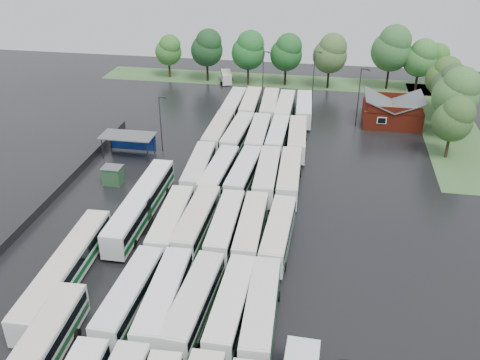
# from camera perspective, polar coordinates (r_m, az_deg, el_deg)

# --- Properties ---
(ground) EXTENTS (160.00, 160.00, 0.00)m
(ground) POSITION_cam_1_polar(r_m,az_deg,el_deg) (62.51, -3.73, -6.93)
(ground) COLOR black
(ground) RESTS_ON ground
(brick_building) EXTENTS (10.07, 8.60, 5.39)m
(brick_building) POSITION_cam_1_polar(r_m,az_deg,el_deg) (99.18, 15.89, 6.81)
(brick_building) COLOR maroon
(brick_building) RESTS_ON ground
(wash_shed) EXTENTS (8.20, 4.20, 3.58)m
(wash_shed) POSITION_cam_1_polar(r_m,az_deg,el_deg) (84.40, -11.79, 4.45)
(wash_shed) COLOR #2D2D30
(wash_shed) RESTS_ON ground
(utility_hut) EXTENTS (2.70, 2.20, 2.62)m
(utility_hut) POSITION_cam_1_polar(r_m,az_deg,el_deg) (76.87, -13.41, 0.51)
(utility_hut) COLOR #244B2A
(utility_hut) RESTS_ON ground
(grass_strip_north) EXTENTS (80.00, 10.00, 0.01)m
(grass_strip_north) POSITION_cam_1_polar(r_m,az_deg,el_deg) (120.52, 4.40, 10.49)
(grass_strip_north) COLOR #3C6230
(grass_strip_north) RESTS_ON ground
(grass_strip_east) EXTENTS (10.00, 50.00, 0.01)m
(grass_strip_east) POSITION_cam_1_polar(r_m,az_deg,el_deg) (101.46, 21.37, 5.27)
(grass_strip_east) COLOR #3C6230
(grass_strip_east) RESTS_ON ground
(west_fence) EXTENTS (0.10, 50.00, 1.20)m
(west_fence) POSITION_cam_1_polar(r_m,az_deg,el_deg) (76.09, -18.81, -1.19)
(west_fence) COLOR #2D2D30
(west_fence) RESTS_ON ground
(bus_r1c0) EXTENTS (3.02, 12.66, 3.50)m
(bus_r1c0) POSITION_cam_1_polar(r_m,az_deg,el_deg) (53.25, -11.66, -12.02)
(bus_r1c0) COLOR silver
(bus_r1c0) RESTS_ON ground
(bus_r1c1) EXTENTS (3.21, 12.99, 3.59)m
(bus_r1c1) POSITION_cam_1_polar(r_m,az_deg,el_deg) (52.25, -8.09, -12.49)
(bus_r1c1) COLOR silver
(bus_r1c1) RESTS_ON ground
(bus_r1c2) EXTENTS (3.32, 12.90, 3.56)m
(bus_r1c2) POSITION_cam_1_polar(r_m,az_deg,el_deg) (51.52, -4.90, -12.98)
(bus_r1c2) COLOR silver
(bus_r1c2) RESTS_ON ground
(bus_r1c3) EXTENTS (2.88, 12.60, 3.49)m
(bus_r1c3) POSITION_cam_1_polar(r_m,az_deg,el_deg) (51.07, -0.92, -13.35)
(bus_r1c3) COLOR silver
(bus_r1c3) RESTS_ON ground
(bus_r1c4) EXTENTS (3.24, 12.93, 3.57)m
(bus_r1c4) POSITION_cam_1_polar(r_m,az_deg,el_deg) (50.56, 2.26, -13.81)
(bus_r1c4) COLOR silver
(bus_r1c4) RESTS_ON ground
(bus_r2c0) EXTENTS (3.28, 13.07, 3.61)m
(bus_r2c0) POSITION_cam_1_polar(r_m,az_deg,el_deg) (63.18, -7.34, -4.56)
(bus_r2c0) COLOR silver
(bus_r2c0) RESTS_ON ground
(bus_r2c1) EXTENTS (3.01, 13.06, 3.62)m
(bus_r2c1) POSITION_cam_1_polar(r_m,az_deg,el_deg) (62.93, -4.65, -4.54)
(bus_r2c1) COLOR silver
(bus_r2c1) RESTS_ON ground
(bus_r2c2) EXTENTS (2.92, 12.66, 3.51)m
(bus_r2c2) POSITION_cam_1_polar(r_m,az_deg,el_deg) (62.10, -1.57, -5.00)
(bus_r2c2) COLOR silver
(bus_r2c2) RESTS_ON ground
(bus_r2c3) EXTENTS (3.05, 12.82, 3.55)m
(bus_r2c3) POSITION_cam_1_polar(r_m,az_deg,el_deg) (61.58, 1.19, -5.28)
(bus_r2c3) COLOR silver
(bus_r2c3) RESTS_ON ground
(bus_r2c4) EXTENTS (3.00, 12.74, 3.53)m
(bus_r2c4) POSITION_cam_1_polar(r_m,az_deg,el_deg) (60.98, 4.10, -5.73)
(bus_r2c4) COLOR silver
(bus_r2c4) RESTS_ON ground
(bus_r3c0) EXTENTS (3.39, 13.04, 3.60)m
(bus_r3c0) POSITION_cam_1_polar(r_m,az_deg,el_deg) (75.10, -4.40, 1.13)
(bus_r3c0) COLOR silver
(bus_r3c0) RESTS_ON ground
(bus_r3c1) EXTENTS (3.34, 12.84, 3.54)m
(bus_r3c1) POSITION_cam_1_polar(r_m,az_deg,el_deg) (73.92, -2.24, 0.71)
(bus_r3c1) COLOR silver
(bus_r3c1) RESTS_ON ground
(bus_r3c2) EXTENTS (3.35, 12.87, 3.55)m
(bus_r3c2) POSITION_cam_1_polar(r_m,az_deg,el_deg) (73.70, 0.40, 0.65)
(bus_r3c2) COLOR silver
(bus_r3c2) RESTS_ON ground
(bus_r3c3) EXTENTS (3.21, 13.21, 3.65)m
(bus_r3c3) POSITION_cam_1_polar(r_m,az_deg,el_deg) (73.24, 2.90, 0.48)
(bus_r3c3) COLOR silver
(bus_r3c3) RESTS_ON ground
(bus_r3c4) EXTENTS (3.22, 13.26, 3.67)m
(bus_r3c4) POSITION_cam_1_polar(r_m,az_deg,el_deg) (73.14, 5.28, 0.35)
(bus_r3c4) COLOR silver
(bus_r3c4) RESTS_ON ground
(bus_r4c0) EXTENTS (2.89, 13.06, 3.63)m
(bus_r4c0) POSITION_cam_1_polar(r_m,az_deg,el_deg) (87.07, -2.32, 5.06)
(bus_r4c0) COLOR silver
(bus_r4c0) RESTS_ON ground
(bus_r4c1) EXTENTS (3.42, 13.31, 3.67)m
(bus_r4c1) POSITION_cam_1_polar(r_m,az_deg,el_deg) (86.05, -0.24, 4.82)
(bus_r4c1) COLOR silver
(bus_r4c1) RESTS_ON ground
(bus_r4c2) EXTENTS (3.08, 13.10, 3.63)m
(bus_r4c2) POSITION_cam_1_polar(r_m,az_deg,el_deg) (85.66, 1.95, 4.67)
(bus_r4c2) COLOR silver
(bus_r4c2) RESTS_ON ground
(bus_r4c3) EXTENTS (2.72, 12.64, 3.52)m
(bus_r4c3) POSITION_cam_1_polar(r_m,az_deg,el_deg) (85.73, 4.02, 4.59)
(bus_r4c3) COLOR silver
(bus_r4c3) RESTS_ON ground
(bus_r4c4) EXTENTS (3.38, 13.00, 3.58)m
(bus_r4c4) POSITION_cam_1_polar(r_m,az_deg,el_deg) (85.29, 6.11, 4.40)
(bus_r4c4) COLOR silver
(bus_r4c4) RESTS_ON ground
(bus_r5c0) EXTENTS (2.75, 12.83, 3.57)m
(bus_r5c0) POSITION_cam_1_polar(r_m,az_deg,el_deg) (99.24, -0.67, 7.95)
(bus_r5c0) COLOR silver
(bus_r5c0) RESTS_ON ground
(bus_r5c1) EXTENTS (3.21, 13.22, 3.66)m
(bus_r5c1) POSITION_cam_1_polar(r_m,az_deg,el_deg) (98.96, 1.13, 7.92)
(bus_r5c1) COLOR silver
(bus_r5c1) RESTS_ON ground
(bus_r5c2) EXTENTS (3.41, 13.16, 3.63)m
(bus_r5c2) POSITION_cam_1_polar(r_m,az_deg,el_deg) (98.56, 3.16, 7.79)
(bus_r5c2) COLOR silver
(bus_r5c2) RESTS_ON ground
(bus_r5c3) EXTENTS (2.88, 13.00, 3.61)m
(bus_r5c3) POSITION_cam_1_polar(r_m,az_deg,el_deg) (97.79, 4.82, 7.57)
(bus_r5c3) COLOR silver
(bus_r5c3) RESTS_ON ground
(bus_r5c4) EXTENTS (3.35, 12.89, 3.56)m
(bus_r5c4) POSITION_cam_1_polar(r_m,az_deg,el_deg) (98.17, 6.82, 7.53)
(bus_r5c4) COLOR silver
(bus_r5c4) RESTS_ON ground
(artic_bus_west_b) EXTENTS (2.85, 19.66, 3.65)m
(artic_bus_west_b) POSITION_cam_1_polar(r_m,az_deg,el_deg) (67.41, -10.51, -2.56)
(artic_bus_west_b) COLOR silver
(artic_bus_west_b) RESTS_ON ground
(artic_bus_west_c) EXTENTS (3.32, 19.17, 3.54)m
(artic_bus_west_c) POSITION_cam_1_polar(r_m,az_deg,el_deg) (58.13, -18.11, -9.10)
(artic_bus_west_c) COLOR silver
(artic_bus_west_c) RESTS_ON ground
(minibus) EXTENTS (3.35, 5.73, 2.36)m
(minibus) POSITION_cam_1_polar(r_m,az_deg,el_deg) (118.73, -1.47, 10.95)
(minibus) COLOR silver
(minibus) RESTS_ON ground
(tree_north_0) EXTENTS (5.82, 5.82, 9.64)m
(tree_north_0) POSITION_cam_1_polar(r_m,az_deg,el_deg) (122.25, -7.59, 13.60)
(tree_north_0) COLOR #352411
(tree_north_0) RESTS_ON ground
(tree_north_1) EXTENTS (6.91, 6.91, 11.45)m
(tree_north_1) POSITION_cam_1_polar(r_m,az_deg,el_deg) (118.61, -3.49, 13.93)
(tree_north_1) COLOR black
(tree_north_1) RESTS_ON ground
(tree_north_2) EXTENTS (7.10, 7.10, 11.76)m
(tree_north_2) POSITION_cam_1_polar(r_m,az_deg,el_deg) (115.64, 0.97, 13.72)
(tree_north_2) COLOR #372B1D
(tree_north_2) RESTS_ON ground
(tree_north_3) EXTENTS (6.79, 6.79, 11.24)m
(tree_north_3) POSITION_cam_1_polar(r_m,az_deg,el_deg) (115.70, 5.04, 13.45)
(tree_north_3) COLOR black
(tree_north_3) RESTS_ON ground
(tree_north_4) EXTENTS (7.05, 7.05, 11.68)m
(tree_north_4) POSITION_cam_1_polar(r_m,az_deg,el_deg) (114.71, 9.67, 13.20)
(tree_north_4) COLOR black
(tree_north_4) RESTS_ON ground
(tree_north_5) EXTENTS (8.14, 8.14, 13.48)m
(tree_north_5) POSITION_cam_1_polar(r_m,az_deg,el_deg) (116.80, 15.94, 13.40)
(tree_north_5) COLOR black
(tree_north_5) RESTS_ON ground
(tree_north_6) EXTENTS (5.93, 5.93, 9.82)m
(tree_north_6) POSITION_cam_1_polar(r_m,az_deg,el_deg) (119.88, 20.09, 11.97)
(tree_north_6) COLOR black
(tree_north_6) RESTS_ON ground
(tree_east_0) EXTENTS (6.03, 6.03, 9.99)m
(tree_east_0) POSITION_cam_1_polar(r_m,az_deg,el_deg) (86.77, 21.91, 6.09)
(tree_east_0) COLOR #382A1B
(tree_east_0) RESTS_ON ground
(tree_east_1) EXTENTS (7.46, 7.46, 12.35)m
(tree_east_1) POSITION_cam_1_polar(r_m,az_deg,el_deg) (94.01, 22.17, 8.62)
(tree_east_1) COLOR black
(tree_east_1) RESTS_ON ground
(tree_east_2) EXTENTS (6.40, 6.40, 10.60)m
(tree_east_2) POSITION_cam_1_polar(r_m,az_deg,el_deg) (102.11, 21.60, 9.46)
(tree_east_2) COLOR black
(tree_east_2) RESTS_ON ground
(tree_east_3) EXTENTS (6.37, 6.37, 10.54)m
(tree_east_3) POSITION_cam_1_polar(r_m,az_deg,el_deg) (106.94, 20.98, 10.32)
(tree_east_3) COLOR black
(tree_east_3) RESTS_ON ground
(tree_east_4) EXTENTS (6.71, 6.71, 11.11)m
(tree_east_4) POSITION_cam_1_polar(r_m,az_deg,el_deg) (117.12, 18.77, 12.26)
(tree_east_4) COLOR black
(tree_east_4) RESTS_ON ground
(lamp_post_ne) EXTENTS (1.60, 0.31, 10.37)m
(lamp_post_ne) POSITION_cam_1_polar(r_m,az_deg,el_deg) (95.40, 12.65, 9.04)
(lamp_post_ne) COLOR #2D2D30
(lamp_post_ne) RESTS_ON ground
(lamp_post_nw) EXTENTS (1.40, 0.27, 9.11)m
(lamp_post_nw) POSITION_cam_1_polar(r_m,az_deg,el_deg) (84.06, -8.40, 6.35)
(lamp_post_nw) COLOR #2D2D30
(lamp_post_nw) RESTS_ON ground
(lamp_post_back_w) EXTENTS (1.42, 0.28, 9.25)m
(lamp_post_back_w) POSITION_cam_1_polar(r_m,az_deg,el_deg) (108.56, 2.54, 11.56)
(lamp_post_back_w) COLOR #2D2D30
(lamp_post_back_w) RESTS_ON ground
(lamp_post_back_e) EXTENTS (1.43, 0.28, 9.26)m
(lamp_post_back_e) POSITION_cam_1_polar(r_m,az_deg,el_deg) (109.37, 7.96, 11.45)
(lamp_post_back_e) COLOR #2D2D30
(lamp_post_back_e) RESTS_ON ground
(puddle_2) EXTENTS (6.81, 6.81, 0.01)m
(puddle_2) POSITION_cam_1_polar(r_m,az_deg,el_deg) (67.35, -11.98, -4.75)
(puddle_2) COLOR black
(puddle_2) RESTS_ON ground
(puddle_3) EXTENTS (4.69, 4.69, 0.01)m
(puddle_3) POSITION_cam_1_polar(r_m,az_deg,el_deg) (62.67, -0.63, -6.76)
(puddle_3) COLOR black
(puddle_3) RESTS_ON ground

